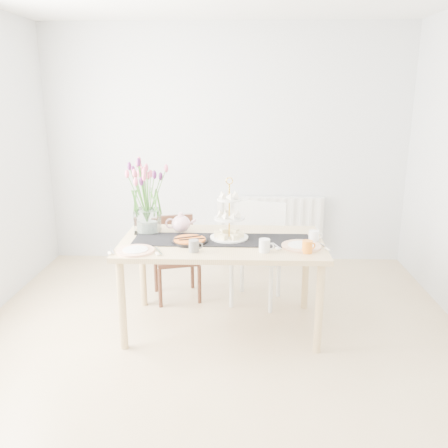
{
  "coord_description": "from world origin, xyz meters",
  "views": [
    {
      "loc": [
        0.17,
        -3.02,
        1.89
      ],
      "look_at": [
        0.04,
        0.51,
        0.9
      ],
      "focal_mm": 38.0,
      "sensor_mm": 36.0,
      "label": 1
    }
  ],
  "objects_px": {
    "cream_jug": "(314,236)",
    "plate_left": "(135,251)",
    "tulip_vase": "(146,186)",
    "radiator": "(270,223)",
    "chair_white": "(259,244)",
    "mug_grey": "(194,246)",
    "chair_brown": "(175,251)",
    "cake_stand": "(229,224)",
    "tart_tin": "(190,241)",
    "teapot": "(181,224)",
    "dining_table": "(222,250)",
    "plate_right": "(301,246)",
    "mug_orange": "(307,247)",
    "mug_white": "(264,246)"
  },
  "relations": [
    {
      "from": "chair_white",
      "to": "plate_right",
      "type": "height_order",
      "value": "chair_white"
    },
    {
      "from": "chair_white",
      "to": "mug_grey",
      "type": "height_order",
      "value": "chair_white"
    },
    {
      "from": "cake_stand",
      "to": "cream_jug",
      "type": "height_order",
      "value": "cake_stand"
    },
    {
      "from": "cake_stand",
      "to": "cream_jug",
      "type": "xyz_separation_m",
      "value": [
        0.67,
        -0.02,
        -0.09
      ]
    },
    {
      "from": "chair_white",
      "to": "tulip_vase",
      "type": "relative_size",
      "value": 1.29
    },
    {
      "from": "radiator",
      "to": "plate_left",
      "type": "xyz_separation_m",
      "value": [
        -1.1,
        -1.93,
        0.31
      ]
    },
    {
      "from": "cake_stand",
      "to": "dining_table",
      "type": "bearing_deg",
      "value": -146.64
    },
    {
      "from": "tulip_vase",
      "to": "radiator",
      "type": "bearing_deg",
      "value": 52.11
    },
    {
      "from": "dining_table",
      "to": "cake_stand",
      "type": "relative_size",
      "value": 3.58
    },
    {
      "from": "tart_tin",
      "to": "chair_white",
      "type": "bearing_deg",
      "value": 48.83
    },
    {
      "from": "plate_left",
      "to": "plate_right",
      "type": "xyz_separation_m",
      "value": [
        1.24,
        0.15,
        0.0
      ]
    },
    {
      "from": "dining_table",
      "to": "mug_orange",
      "type": "bearing_deg",
      "value": -23.38
    },
    {
      "from": "plate_right",
      "to": "mug_orange",
      "type": "bearing_deg",
      "value": -78.18
    },
    {
      "from": "chair_brown",
      "to": "plate_right",
      "type": "bearing_deg",
      "value": -51.94
    },
    {
      "from": "cream_jug",
      "to": "tart_tin",
      "type": "xyz_separation_m",
      "value": [
        -0.98,
        -0.09,
        -0.02
      ]
    },
    {
      "from": "mug_white",
      "to": "mug_orange",
      "type": "bearing_deg",
      "value": 15.49
    },
    {
      "from": "plate_left",
      "to": "dining_table",
      "type": "bearing_deg",
      "value": 25.17
    },
    {
      "from": "radiator",
      "to": "cream_jug",
      "type": "bearing_deg",
      "value": -81.19
    },
    {
      "from": "tulip_vase",
      "to": "teapot",
      "type": "height_order",
      "value": "tulip_vase"
    },
    {
      "from": "radiator",
      "to": "tulip_vase",
      "type": "relative_size",
      "value": 1.7
    },
    {
      "from": "dining_table",
      "to": "chair_white",
      "type": "height_order",
      "value": "chair_white"
    },
    {
      "from": "chair_brown",
      "to": "cream_jug",
      "type": "xyz_separation_m",
      "value": [
        1.19,
        -0.61,
        0.35
      ]
    },
    {
      "from": "radiator",
      "to": "chair_white",
      "type": "xyz_separation_m",
      "value": [
        -0.16,
        -1.06,
        0.08
      ]
    },
    {
      "from": "mug_orange",
      "to": "tart_tin",
      "type": "bearing_deg",
      "value": 140.56
    },
    {
      "from": "mug_white",
      "to": "radiator",
      "type": "bearing_deg",
      "value": 102.49
    },
    {
      "from": "chair_brown",
      "to": "tulip_vase",
      "type": "distance_m",
      "value": 0.83
    },
    {
      "from": "cake_stand",
      "to": "mug_orange",
      "type": "distance_m",
      "value": 0.66
    },
    {
      "from": "cream_jug",
      "to": "mug_white",
      "type": "bearing_deg",
      "value": -131.35
    },
    {
      "from": "radiator",
      "to": "mug_grey",
      "type": "height_order",
      "value": "mug_grey"
    },
    {
      "from": "tart_tin",
      "to": "cream_jug",
      "type": "bearing_deg",
      "value": 5.39
    },
    {
      "from": "mug_white",
      "to": "cream_jug",
      "type": "bearing_deg",
      "value": 52.77
    },
    {
      "from": "cake_stand",
      "to": "mug_grey",
      "type": "distance_m",
      "value": 0.42
    },
    {
      "from": "radiator",
      "to": "tart_tin",
      "type": "height_order",
      "value": "tart_tin"
    },
    {
      "from": "plate_left",
      "to": "tulip_vase",
      "type": "bearing_deg",
      "value": 90.18
    },
    {
      "from": "cake_stand",
      "to": "plate_left",
      "type": "height_order",
      "value": "cake_stand"
    },
    {
      "from": "tart_tin",
      "to": "plate_left",
      "type": "relative_size",
      "value": 1.0
    },
    {
      "from": "dining_table",
      "to": "cake_stand",
      "type": "bearing_deg",
      "value": 33.36
    },
    {
      "from": "dining_table",
      "to": "chair_brown",
      "type": "bearing_deg",
      "value": 126.57
    },
    {
      "from": "chair_brown",
      "to": "plate_left",
      "type": "xyz_separation_m",
      "value": [
        -0.16,
        -0.93,
        0.32
      ]
    },
    {
      "from": "chair_brown",
      "to": "tart_tin",
      "type": "bearing_deg",
      "value": -88.77
    },
    {
      "from": "chair_brown",
      "to": "chair_white",
      "type": "height_order",
      "value": "chair_white"
    },
    {
      "from": "chair_brown",
      "to": "tart_tin",
      "type": "xyz_separation_m",
      "value": [
        0.22,
        -0.7,
        0.33
      ]
    },
    {
      "from": "mug_white",
      "to": "tulip_vase",
      "type": "bearing_deg",
      "value": 170.49
    },
    {
      "from": "chair_brown",
      "to": "cake_stand",
      "type": "xyz_separation_m",
      "value": [
        0.52,
        -0.59,
        0.44
      ]
    },
    {
      "from": "cream_jug",
      "to": "plate_left",
      "type": "bearing_deg",
      "value": -153.85
    },
    {
      "from": "dining_table",
      "to": "tulip_vase",
      "type": "height_order",
      "value": "tulip_vase"
    },
    {
      "from": "chair_brown",
      "to": "teapot",
      "type": "distance_m",
      "value": 0.59
    },
    {
      "from": "chair_white",
      "to": "tart_tin",
      "type": "xyz_separation_m",
      "value": [
        -0.56,
        -0.64,
        0.24
      ]
    },
    {
      "from": "tulip_vase",
      "to": "teapot",
      "type": "xyz_separation_m",
      "value": [
        0.28,
        -0.01,
        -0.31
      ]
    },
    {
      "from": "chair_white",
      "to": "plate_right",
      "type": "relative_size",
      "value": 3.03
    }
  ]
}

